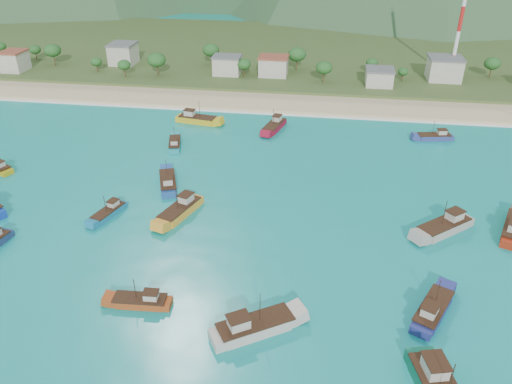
# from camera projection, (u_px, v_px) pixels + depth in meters

# --- Properties ---
(ground) EXTENTS (600.00, 600.00, 0.00)m
(ground) POSITION_uv_depth(u_px,v_px,m) (253.00, 260.00, 84.38)
(ground) COLOR #0C7E86
(ground) RESTS_ON ground
(beach) EXTENTS (400.00, 18.00, 1.20)m
(beach) POSITION_uv_depth(u_px,v_px,m) (292.00, 103.00, 152.28)
(beach) COLOR beige
(beach) RESTS_ON ground
(land) EXTENTS (400.00, 110.00, 2.40)m
(land) POSITION_uv_depth(u_px,v_px,m) (304.00, 53.00, 204.71)
(land) COLOR #385123
(land) RESTS_ON ground
(surf_line) EXTENTS (400.00, 2.50, 0.08)m
(surf_line) POSITION_uv_depth(u_px,v_px,m) (289.00, 114.00, 144.11)
(surf_line) COLOR white
(surf_line) RESTS_ON ground
(village) EXTENTS (219.63, 26.61, 7.05)m
(village) POSITION_uv_depth(u_px,v_px,m) (320.00, 68.00, 169.27)
(village) COLOR beige
(village) RESTS_ON ground
(vegetation) EXTENTS (276.04, 25.68, 9.25)m
(vegetation) POSITION_uv_depth(u_px,v_px,m) (308.00, 65.00, 170.63)
(vegetation) COLOR #235623
(vegetation) RESTS_ON ground
(radio_tower) EXTENTS (1.20, 1.20, 46.36)m
(radio_tower) POSITION_uv_depth(u_px,v_px,m) (464.00, 6.00, 158.39)
(radio_tower) COLOR red
(radio_tower) RESTS_ON ground
(boat_1) EXTENTS (9.00, 3.11, 5.24)m
(boat_1) POSITION_uv_depth(u_px,v_px,m) (141.00, 302.00, 74.62)
(boat_1) COLOR #9C3F19
(boat_1) RESTS_ON ground
(boat_2) EXTENTS (11.55, 10.55, 7.15)m
(boat_2) POSITION_uv_depth(u_px,v_px,m) (445.00, 227.00, 91.52)
(boat_2) COLOR #A39C93
(boat_2) RESTS_ON ground
(boat_3) EXTENTS (9.51, 4.26, 5.42)m
(boat_3) POSITION_uv_depth(u_px,v_px,m) (435.00, 137.00, 128.26)
(boat_3) COLOR navy
(boat_3) RESTS_ON ground
(boat_4) EXTENTS (11.95, 5.29, 6.82)m
(boat_4) POSITION_uv_depth(u_px,v_px,m) (197.00, 120.00, 138.21)
(boat_4) COLOR gold
(boat_4) RESTS_ON ground
(boat_5) EXTENTS (4.90, 8.80, 4.99)m
(boat_5) POSITION_uv_depth(u_px,v_px,m) (109.00, 213.00, 96.55)
(boat_5) COLOR #166F99
(boat_5) RESTS_ON ground
(boat_8) EXTENTS (12.19, 9.46, 7.17)m
(boat_8) POSITION_uv_depth(u_px,v_px,m) (254.00, 327.00, 69.62)
(boat_8) COLOR #BAB1A8
(boat_8) RESTS_ON ground
(boat_10) EXTENTS (5.77, 11.17, 6.33)m
(boat_10) POSITION_uv_depth(u_px,v_px,m) (274.00, 127.00, 134.13)
(boat_10) COLOR maroon
(boat_10) RESTS_ON ground
(boat_11) EXTENTS (4.82, 9.34, 5.30)m
(boat_11) POSITION_uv_depth(u_px,v_px,m) (175.00, 144.00, 124.47)
(boat_11) COLOR teal
(boat_11) RESTS_ON ground
(boat_19) EXTENTS (6.97, 11.90, 6.75)m
(boat_19) POSITION_uv_depth(u_px,v_px,m) (180.00, 211.00, 96.63)
(boat_19) COLOR orange
(boat_19) RESTS_ON ground
(boat_21) EXTENTS (6.59, 11.08, 6.29)m
(boat_21) POSITION_uv_depth(u_px,v_px,m) (168.00, 183.00, 106.52)
(boat_21) COLOR #1E4990
(boat_21) RESTS_ON ground
(boat_25) EXTENTS (7.69, 10.95, 6.32)m
(boat_25) POSITION_uv_depth(u_px,v_px,m) (432.00, 311.00, 72.67)
(boat_25) COLOR navy
(boat_25) RESTS_ON ground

